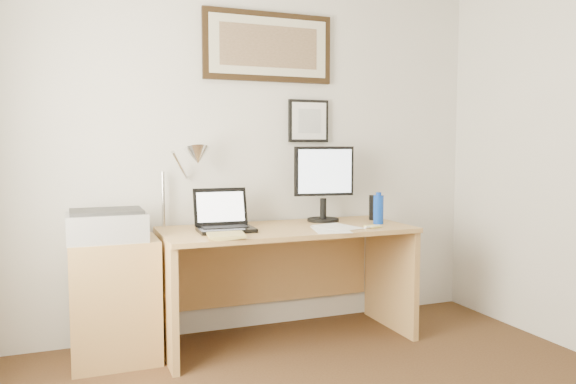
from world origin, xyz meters
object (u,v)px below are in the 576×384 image
side_cabinet (115,301)px  water_bottle (378,209)px  laptop (224,221)px  printer (107,225)px  lcd_monitor (324,180)px  desk (282,261)px  book (207,235)px

side_cabinet → water_bottle: bearing=-4.0°
laptop → printer: bearing=179.7°
water_bottle → laptop: laptop is taller
printer → laptop: bearing=-0.3°
laptop → lcd_monitor: size_ratio=0.67×
desk → lcd_monitor: lcd_monitor is taller
water_bottle → side_cabinet: bearing=176.0°
side_cabinet → book: book is taller
book → printer: 0.58m
side_cabinet → lcd_monitor: (1.41, 0.12, 0.68)m
water_bottle → book: bearing=-174.1°
lcd_monitor → water_bottle: bearing=-39.7°
side_cabinet → laptop: (0.66, -0.03, 0.44)m
side_cabinet → lcd_monitor: 1.57m
printer → lcd_monitor: bearing=5.8°
desk → lcd_monitor: (0.34, 0.09, 0.53)m
desk → laptop: bearing=-171.4°
water_bottle → printer: size_ratio=0.44×
book → laptop: laptop is taller
book → lcd_monitor: lcd_monitor is taller
laptop → lcd_monitor: 0.80m
book → desk: 0.68m
water_bottle → laptop: 1.05m
water_bottle → laptop: size_ratio=0.56×
laptop → printer: 0.70m
side_cabinet → lcd_monitor: bearing=5.0°
water_bottle → book: water_bottle is taller
water_bottle → desk: water_bottle is taller
water_bottle → laptop: (-1.05, 0.09, -0.04)m
laptop → water_bottle: bearing=-5.1°
lcd_monitor → printer: size_ratio=1.18×
desk → water_bottle: bearing=-13.7°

